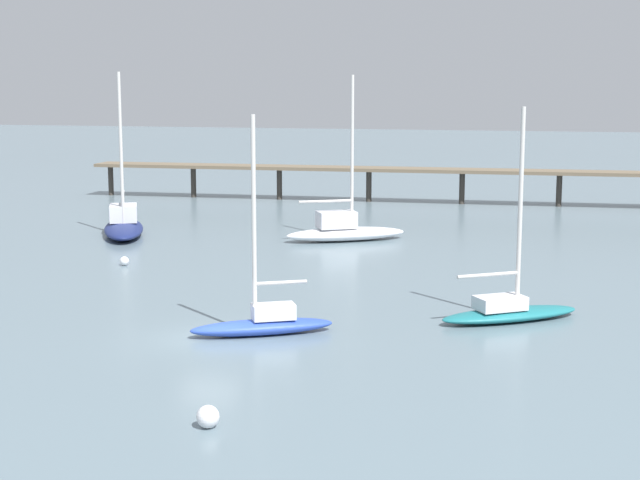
# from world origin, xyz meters

# --- Properties ---
(ground_plane) EXTENTS (400.00, 400.00, 0.00)m
(ground_plane) POSITION_xyz_m (0.00, 0.00, 0.00)
(ground_plane) COLOR slate
(pier) EXTENTS (61.25, 7.37, 6.98)m
(pier) POSITION_xyz_m (14.01, 49.81, 4.03)
(pier) COLOR brown
(pier) RESTS_ON ground_plane
(sailboat_blue) EXTENTS (5.98, 4.22, 9.24)m
(sailboat_blue) POSITION_xyz_m (1.99, 1.26, 0.66)
(sailboat_blue) COLOR #2D4CB7
(sailboat_blue) RESTS_ON ground_plane
(sailboat_white) EXTENTS (8.35, 6.30, 11.17)m
(sailboat_white) POSITION_xyz_m (-0.87, 26.28, 0.80)
(sailboat_white) COLOR white
(sailboat_white) RESTS_ON ground_plane
(sailboat_teal) EXTENTS (6.57, 5.46, 9.51)m
(sailboat_teal) POSITION_xyz_m (11.75, 6.49, 0.59)
(sailboat_teal) COLOR #1E727A
(sailboat_teal) RESTS_ON ground_plane
(sailboat_navy) EXTENTS (6.52, 9.43, 11.40)m
(sailboat_navy) POSITION_xyz_m (-16.51, 24.48, 0.78)
(sailboat_navy) COLOR navy
(sailboat_navy) RESTS_ON ground_plane
(mooring_buoy_mid) EXTENTS (0.54, 0.54, 0.54)m
(mooring_buoy_mid) POSITION_xyz_m (-11.02, 13.91, 0.27)
(mooring_buoy_mid) COLOR silver
(mooring_buoy_mid) RESTS_ON ground_plane
(mooring_buoy_near) EXTENTS (0.72, 0.72, 0.72)m
(mooring_buoy_near) POSITION_xyz_m (3.98, -9.75, 0.36)
(mooring_buoy_near) COLOR silver
(mooring_buoy_near) RESTS_ON ground_plane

